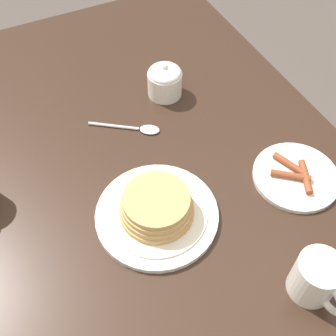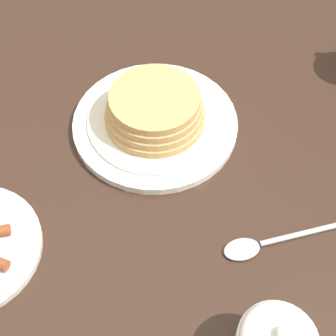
{
  "view_description": "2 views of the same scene",
  "coord_description": "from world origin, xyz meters",
  "px_view_note": "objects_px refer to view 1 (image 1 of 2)",
  "views": [
    {
      "loc": [
        0.35,
        -0.18,
        1.43
      ],
      "look_at": [
        -0.12,
        0.05,
        0.76
      ],
      "focal_mm": 45.0,
      "sensor_mm": 36.0,
      "label": 1
    },
    {
      "loc": [
        -0.37,
        0.35,
        1.3
      ],
      "look_at": [
        -0.12,
        0.05,
        0.76
      ],
      "focal_mm": 55.0,
      "sensor_mm": 36.0,
      "label": 2
    }
  ],
  "objects_px": {
    "pancake_plate": "(157,210)",
    "sugar_bowl": "(165,80)",
    "side_plate_bacon": "(295,175)",
    "coffee_mug": "(317,279)",
    "spoon": "(138,128)"
  },
  "relations": [
    {
      "from": "pancake_plate",
      "to": "sugar_bowl",
      "type": "height_order",
      "value": "sugar_bowl"
    },
    {
      "from": "side_plate_bacon",
      "to": "spoon",
      "type": "bearing_deg",
      "value": -138.15
    },
    {
      "from": "side_plate_bacon",
      "to": "coffee_mug",
      "type": "relative_size",
      "value": 1.65
    },
    {
      "from": "pancake_plate",
      "to": "side_plate_bacon",
      "type": "bearing_deg",
      "value": 82.68
    },
    {
      "from": "side_plate_bacon",
      "to": "sugar_bowl",
      "type": "height_order",
      "value": "sugar_bowl"
    },
    {
      "from": "spoon",
      "to": "pancake_plate",
      "type": "bearing_deg",
      "value": -14.5
    },
    {
      "from": "coffee_mug",
      "to": "side_plate_bacon",
      "type": "bearing_deg",
      "value": 149.62
    },
    {
      "from": "spoon",
      "to": "side_plate_bacon",
      "type": "bearing_deg",
      "value": 41.85
    },
    {
      "from": "sugar_bowl",
      "to": "side_plate_bacon",
      "type": "bearing_deg",
      "value": 20.57
    },
    {
      "from": "coffee_mug",
      "to": "spoon",
      "type": "bearing_deg",
      "value": -166.42
    },
    {
      "from": "spoon",
      "to": "coffee_mug",
      "type": "bearing_deg",
      "value": 13.58
    },
    {
      "from": "pancake_plate",
      "to": "sugar_bowl",
      "type": "relative_size",
      "value": 2.7
    },
    {
      "from": "coffee_mug",
      "to": "spoon",
      "type": "xyz_separation_m",
      "value": [
        -0.48,
        -0.12,
        -0.04
      ]
    },
    {
      "from": "side_plate_bacon",
      "to": "spoon",
      "type": "height_order",
      "value": "side_plate_bacon"
    },
    {
      "from": "sugar_bowl",
      "to": "pancake_plate",
      "type": "bearing_deg",
      "value": -28.31
    }
  ]
}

